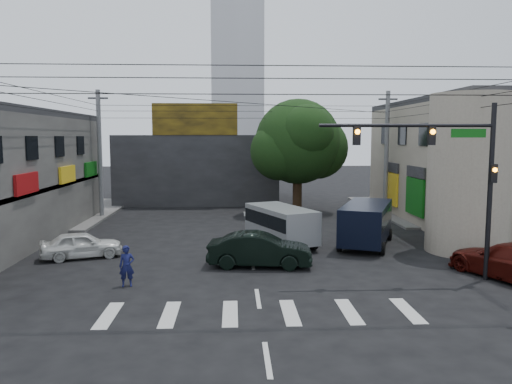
{
  "coord_description": "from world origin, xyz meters",
  "views": [
    {
      "loc": [
        -0.88,
        -20.56,
        5.85
      ],
      "look_at": [
        0.25,
        4.0,
        3.13
      ],
      "focal_mm": 35.0,
      "sensor_mm": 36.0,
      "label": 1
    }
  ],
  "objects": [
    {
      "name": "utility_pole_far_left",
      "position": [
        -10.5,
        16.0,
        4.6
      ],
      "size": [
        0.32,
        0.32,
        9.2
      ],
      "primitive_type": "cylinder",
      "color": "#59595B",
      "rests_on": "ground"
    },
    {
      "name": "traffic_gantry",
      "position": [
        7.82,
        -1.0,
        4.83
      ],
      "size": [
        7.1,
        0.35,
        7.2
      ],
      "color": "black",
      "rests_on": "ground"
    },
    {
      "name": "building_right",
      "position": [
        18.0,
        13.0,
        4.0
      ],
      "size": [
        14.0,
        18.0,
        8.0
      ],
      "primitive_type": "cube",
      "color": "gray",
      "rests_on": "ground"
    },
    {
      "name": "billboard",
      "position": [
        -4.0,
        21.1,
        7.3
      ],
      "size": [
        7.0,
        0.3,
        2.6
      ],
      "primitive_type": "cube",
      "color": "olive",
      "rests_on": "building_far"
    },
    {
      "name": "street_tree",
      "position": [
        4.0,
        17.0,
        5.47
      ],
      "size": [
        6.4,
        6.4,
        8.7
      ],
      "color": "black",
      "rests_on": "ground"
    },
    {
      "name": "dark_sedan",
      "position": [
        0.31,
        1.51,
        0.77
      ],
      "size": [
        2.64,
        5.03,
        1.54
      ],
      "primitive_type": "imported",
      "rotation": [
        0.0,
        0.0,
        1.46
      ],
      "color": "black",
      "rests_on": "ground"
    },
    {
      "name": "ground",
      "position": [
        0.0,
        0.0,
        0.0
      ],
      "size": [
        160.0,
        160.0,
        0.0
      ],
      "primitive_type": "plane",
      "color": "black",
      "rests_on": "ground"
    },
    {
      "name": "sidewalk_far_left",
      "position": [
        -18.0,
        18.0,
        0.07
      ],
      "size": [
        16.0,
        16.0,
        0.15
      ],
      "primitive_type": "cube",
      "color": "#514F4C",
      "rests_on": "ground"
    },
    {
      "name": "tower_distant",
      "position": [
        0.0,
        70.0,
        22.0
      ],
      "size": [
        9.0,
        9.0,
        44.0
      ],
      "primitive_type": "cube",
      "color": "silver",
      "rests_on": "ground"
    },
    {
      "name": "sidewalk_far_right",
      "position": [
        18.0,
        18.0,
        0.07
      ],
      "size": [
        16.0,
        16.0,
        0.15
      ],
      "primitive_type": "cube",
      "color": "#514F4C",
      "rests_on": "ground"
    },
    {
      "name": "utility_pole_far_right",
      "position": [
        10.5,
        16.0,
        4.6
      ],
      "size": [
        0.32,
        0.32,
        9.2
      ],
      "primitive_type": "cylinder",
      "color": "#59595B",
      "rests_on": "ground"
    },
    {
      "name": "building_far",
      "position": [
        -4.0,
        26.0,
        3.0
      ],
      "size": [
        14.0,
        10.0,
        6.0
      ],
      "primitive_type": "cube",
      "color": "#232326",
      "rests_on": "ground"
    },
    {
      "name": "maroon_sedan",
      "position": [
        10.5,
        -0.92,
        0.76
      ],
      "size": [
        5.88,
        6.76,
        1.52
      ],
      "primitive_type": "imported",
      "rotation": [
        0.0,
        0.0,
        3.54
      ],
      "color": "#3E0D08",
      "rests_on": "ground"
    },
    {
      "name": "corner_column",
      "position": [
        11.0,
        4.0,
        4.0
      ],
      "size": [
        4.0,
        4.0,
        8.0
      ],
      "primitive_type": "cylinder",
      "color": "gray",
      "rests_on": "ground"
    },
    {
      "name": "navy_van",
      "position": [
        6.29,
        5.65,
        1.13
      ],
      "size": [
        7.2,
        6.18,
        2.27
      ],
      "primitive_type": null,
      "rotation": [
        0.0,
        0.0,
        1.18
      ],
      "color": "black",
      "rests_on": "ground"
    },
    {
      "name": "white_compact",
      "position": [
        -8.24,
        3.54,
        0.65
      ],
      "size": [
        3.85,
        4.73,
        1.29
      ],
      "primitive_type": "imported",
      "rotation": [
        0.0,
        0.0,
        1.9
      ],
      "color": "silver",
      "rests_on": "ground"
    },
    {
      "name": "traffic_officer",
      "position": [
        -5.06,
        -1.25,
        0.81
      ],
      "size": [
        0.71,
        0.57,
        1.63
      ],
      "primitive_type": "imported",
      "rotation": [
        0.0,
        0.0,
        0.15
      ],
      "color": "#131642",
      "rests_on": "ground"
    },
    {
      "name": "silver_minivan",
      "position": [
        1.69,
        5.84,
        1.05
      ],
      "size": [
        6.33,
        5.54,
        2.09
      ],
      "primitive_type": null,
      "rotation": [
        0.0,
        0.0,
        1.97
      ],
      "color": "#95999C",
      "rests_on": "ground"
    }
  ]
}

